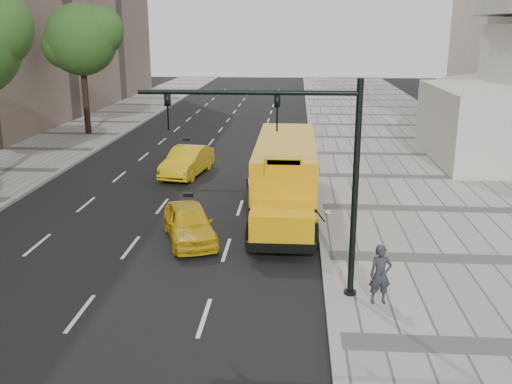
# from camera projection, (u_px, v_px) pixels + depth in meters

# --- Properties ---
(ground) EXTENTS (140.00, 140.00, 0.00)m
(ground) POSITION_uv_depth(u_px,v_px,m) (184.00, 207.00, 25.44)
(ground) COLOR black
(ground) RESTS_ON ground
(sidewalk_museum) EXTENTS (12.00, 140.00, 0.15)m
(sidewalk_museum) POSITION_uv_depth(u_px,v_px,m) (459.00, 211.00, 24.59)
(sidewalk_museum) COLOR gray
(sidewalk_museum) RESTS_ON ground
(curb_museum) EXTENTS (0.30, 140.00, 0.15)m
(curb_museum) POSITION_uv_depth(u_px,v_px,m) (319.00, 208.00, 25.00)
(curb_museum) COLOR gray
(curb_museum) RESTS_ON ground
(curb_far) EXTENTS (0.30, 140.00, 0.15)m
(curb_far) POSITION_uv_depth(u_px,v_px,m) (11.00, 201.00, 25.97)
(curb_far) COLOR gray
(curb_far) RESTS_ON ground
(tree_c) EXTENTS (5.69, 5.05, 9.42)m
(tree_c) POSITION_uv_depth(u_px,v_px,m) (82.00, 39.00, 40.49)
(tree_c) COLOR black
(tree_c) RESTS_ON ground
(school_bus) EXTENTS (2.96, 11.56, 3.19)m
(school_bus) POSITION_uv_depth(u_px,v_px,m) (286.00, 170.00, 24.72)
(school_bus) COLOR #DF9E0B
(school_bus) RESTS_ON ground
(taxi_near) EXTENTS (2.89, 4.38, 1.39)m
(taxi_near) POSITION_uv_depth(u_px,v_px,m) (189.00, 223.00, 21.18)
(taxi_near) COLOR gold
(taxi_near) RESTS_ON ground
(taxi_far) EXTENTS (2.37, 4.83, 1.53)m
(taxi_far) POSITION_uv_depth(u_px,v_px,m) (187.00, 161.00, 30.68)
(taxi_far) COLOR gold
(taxi_far) RESTS_ON ground
(pedestrian) EXTENTS (0.68, 0.50, 1.73)m
(pedestrian) POSITION_uv_depth(u_px,v_px,m) (380.00, 275.00, 15.97)
(pedestrian) COLOR #292A30
(pedestrian) RESTS_ON sidewalk_museum
(traffic_signal) EXTENTS (6.18, 0.36, 6.40)m
(traffic_signal) POSITION_uv_depth(u_px,v_px,m) (305.00, 162.00, 15.76)
(traffic_signal) COLOR black
(traffic_signal) RESTS_ON ground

